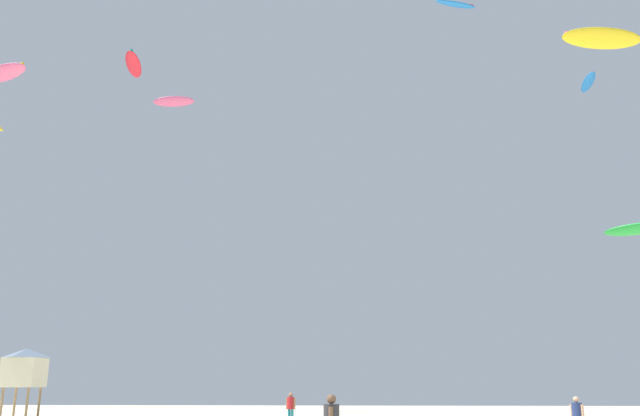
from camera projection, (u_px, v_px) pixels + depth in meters
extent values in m
sphere|color=brown|center=(331.00, 399.00, 16.56)|extent=(0.24, 0.24, 0.24)
cylinder|color=navy|center=(577.00, 411.00, 23.61)|extent=(0.36, 0.36, 0.60)
cylinder|color=tan|center=(583.00, 412.00, 23.44)|extent=(0.11, 0.11, 0.55)
cylinder|color=tan|center=(572.00, 412.00, 23.77)|extent=(0.11, 0.11, 0.55)
sphere|color=tan|center=(576.00, 399.00, 23.72)|extent=(0.22, 0.22, 0.22)
cylinder|color=#B21E23|center=(291.00, 403.00, 34.40)|extent=(0.37, 0.37, 0.61)
cylinder|color=#936B4C|center=(294.00, 404.00, 34.30)|extent=(0.11, 0.11, 0.56)
cylinder|color=#936B4C|center=(287.00, 403.00, 34.48)|extent=(0.11, 0.11, 0.56)
sphere|color=#936B4C|center=(291.00, 395.00, 34.51)|extent=(0.22, 0.22, 0.22)
cylinder|color=#8C704C|center=(39.00, 404.00, 39.38)|extent=(0.14, 0.14, 1.90)
cylinder|color=#8C704C|center=(27.00, 404.00, 37.94)|extent=(0.14, 0.14, 1.90)
cylinder|color=#8C704C|center=(15.00, 404.00, 39.46)|extent=(0.14, 0.14, 1.90)
cylinder|color=#8C704C|center=(1.00, 404.00, 38.02)|extent=(0.14, 0.14, 1.90)
cube|color=beige|center=(24.00, 373.00, 39.17)|extent=(2.00, 2.00, 1.70)
pyramid|color=slate|center=(26.00, 353.00, 39.46)|extent=(2.30, 2.30, 0.55)
ellipsoid|color=yellow|center=(602.00, 38.00, 29.28)|extent=(3.81, 1.64, 0.89)
cylinder|color=#E5598C|center=(601.00, 35.00, 29.32)|extent=(3.38, 0.70, 0.16)
ellipsoid|color=blue|center=(456.00, 4.00, 39.95)|extent=(2.74, 1.64, 0.46)
cylinder|color=red|center=(455.00, 2.00, 39.98)|extent=(2.32, 0.94, 0.12)
ellipsoid|color=red|center=(134.00, 65.00, 42.31)|extent=(1.90, 3.77, 0.63)
cylinder|color=#19B29E|center=(134.00, 62.00, 42.35)|extent=(0.95, 3.27, 0.16)
ellipsoid|color=#E5598C|center=(2.00, 73.00, 41.23)|extent=(4.32, 2.93, 0.84)
cylinder|color=yellow|center=(3.00, 70.00, 41.28)|extent=(3.56, 1.83, 0.18)
ellipsoid|color=blue|center=(588.00, 82.00, 52.23)|extent=(1.68, 3.75, 0.68)
ellipsoid|color=green|center=(640.00, 229.00, 33.73)|extent=(3.48, 2.78, 0.69)
ellipsoid|color=#E5598C|center=(174.00, 101.00, 58.78)|extent=(3.73, 1.12, 0.94)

